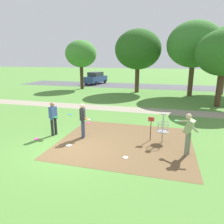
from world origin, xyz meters
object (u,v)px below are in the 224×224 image
(player_throwing, at_px, (188,131))
(tree_mid_center, at_px, (81,54))
(frisbee_far_right, at_px, (70,114))
(parked_car_leftmost, at_px, (96,78))
(player_waiting_left, at_px, (53,117))
(frisbee_mid_grass, at_px, (125,157))
(frisbee_far_left, at_px, (89,120))
(frisbee_scattered_b, at_px, (83,122))
(player_foreground_watching, at_px, (83,119))
(tree_near_right, at_px, (138,50))
(tree_near_left, at_px, (194,45))
(tree_mid_right, at_px, (224,53))
(frisbee_near_basket, at_px, (88,123))
(frisbee_scattered_a, at_px, (69,145))
(frisbee_by_tee, at_px, (37,139))
(disc_golf_basket, at_px, (162,127))

(player_throwing, xyz_separation_m, tree_mid_center, (-11.60, 16.36, 3.38))
(frisbee_far_right, distance_m, parked_car_leftmost, 18.01)
(player_waiting_left, relative_size, frisbee_mid_grass, 8.23)
(player_waiting_left, relative_size, frisbee_far_right, 6.82)
(frisbee_mid_grass, relative_size, frisbee_far_left, 0.86)
(player_throwing, height_order, frisbee_scattered_b, player_throwing)
(frisbee_far_left, bearing_deg, player_throwing, -32.13)
(player_foreground_watching, height_order, frisbee_scattered_b, player_foreground_watching)
(player_waiting_left, distance_m, tree_near_right, 15.56)
(frisbee_scattered_b, bearing_deg, player_foreground_watching, -66.02)
(tree_near_left, bearing_deg, tree_mid_center, 172.02)
(tree_near_left, height_order, tree_mid_right, tree_near_left)
(frisbee_near_basket, relative_size, tree_near_right, 0.03)
(frisbee_scattered_a, xyz_separation_m, tree_mid_right, (8.12, 10.25, 4.20))
(player_waiting_left, xyz_separation_m, frisbee_scattered_b, (0.51, 2.44, -0.96))
(frisbee_scattered_a, height_order, tree_mid_center, tree_mid_center)
(frisbee_mid_grass, distance_m, tree_mid_right, 12.74)
(frisbee_by_tee, relative_size, tree_mid_center, 0.04)
(tree_mid_right, bearing_deg, player_foreground_watching, -130.67)
(parked_car_leftmost, bearing_deg, player_foreground_watching, -71.96)
(disc_golf_basket, distance_m, player_waiting_left, 5.30)
(tree_mid_center, xyz_separation_m, parked_car_leftmost, (-0.08, 5.46, -3.44))
(frisbee_scattered_a, distance_m, tree_near_right, 16.68)
(player_foreground_watching, distance_m, tree_near_right, 15.36)
(disc_golf_basket, xyz_separation_m, tree_mid_center, (-10.54, 15.33, 3.61))
(player_throwing, bearing_deg, frisbee_scattered_a, -174.81)
(player_waiting_left, relative_size, frisbee_scattered_b, 6.91)
(player_waiting_left, relative_size, frisbee_by_tee, 7.08)
(player_throwing, bearing_deg, frisbee_far_left, 147.87)
(disc_golf_basket, bearing_deg, tree_near_left, 79.80)
(frisbee_near_basket, xyz_separation_m, parked_car_leftmost, (-6.29, 19.01, 0.91))
(frisbee_scattered_a, bearing_deg, tree_mid_right, 51.60)
(frisbee_far_left, xyz_separation_m, frisbee_scattered_b, (-0.18, -0.55, 0.00))
(frisbee_by_tee, bearing_deg, tree_mid_right, 44.98)
(frisbee_far_left, distance_m, frisbee_scattered_b, 0.58)
(frisbee_near_basket, bearing_deg, parked_car_leftmost, 108.32)
(frisbee_near_basket, height_order, frisbee_by_tee, same)
(tree_mid_right, xyz_separation_m, parked_car_leftmost, (-14.77, 12.03, -3.29))
(frisbee_far_right, relative_size, tree_near_left, 0.03)
(frisbee_near_basket, height_order, tree_near_left, tree_near_left)
(frisbee_by_tee, height_order, frisbee_far_right, same)
(disc_golf_basket, xyz_separation_m, frisbee_by_tee, (-5.82, -1.20, -0.74))
(player_foreground_watching, relative_size, frisbee_mid_grass, 8.23)
(disc_golf_basket, bearing_deg, tree_near_right, 102.80)
(player_waiting_left, relative_size, tree_near_left, 0.23)
(frisbee_far_left, height_order, frisbee_far_right, same)
(disc_golf_basket, distance_m, frisbee_scattered_b, 5.21)
(frisbee_near_basket, height_order, frisbee_mid_grass, same)
(frisbee_far_left, bearing_deg, frisbee_near_basket, -70.49)
(player_waiting_left, bearing_deg, tree_near_right, 82.45)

